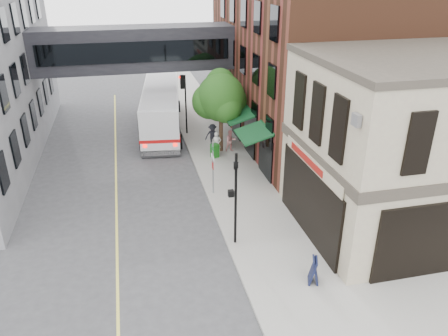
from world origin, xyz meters
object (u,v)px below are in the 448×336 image
pedestrian_b (231,141)px  pedestrian_c (213,135)px  newspaper_box (215,151)px  sandwich_board (314,270)px  bus (161,106)px  pedestrian_a (217,144)px

pedestrian_b → pedestrian_c: pedestrian_c is taller
newspaper_box → sandwich_board: sandwich_board is taller
bus → pedestrian_a: (3.02, -6.67, -0.88)m
pedestrian_c → sandwich_board: 15.38m
pedestrian_a → newspaper_box: pedestrian_a is taller
newspaper_box → sandwich_board: bearing=-108.1°
pedestrian_c → pedestrian_a: bearing=-90.3°
pedestrian_c → sandwich_board: pedestrian_c is taller
pedestrian_c → newspaper_box: bearing=-96.3°
bus → pedestrian_b: (4.10, -6.19, -0.93)m
bus → newspaper_box: bus is taller
bus → pedestrian_a: bus is taller
pedestrian_a → pedestrian_c: 1.63m
pedestrian_a → pedestrian_b: (1.08, 0.48, -0.05)m
pedestrian_b → newspaper_box: (-1.30, -0.82, -0.29)m
newspaper_box → pedestrian_b: bearing=8.8°
pedestrian_a → newspaper_box: (-0.22, -0.34, -0.34)m
bus → newspaper_box: (2.80, -7.01, -1.22)m
pedestrian_c → newspaper_box: (-0.26, -1.97, -0.36)m
pedestrian_a → newspaper_box: bearing=-118.7°
pedestrian_b → pedestrian_c: 1.55m
bus → pedestrian_b: bus is taller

